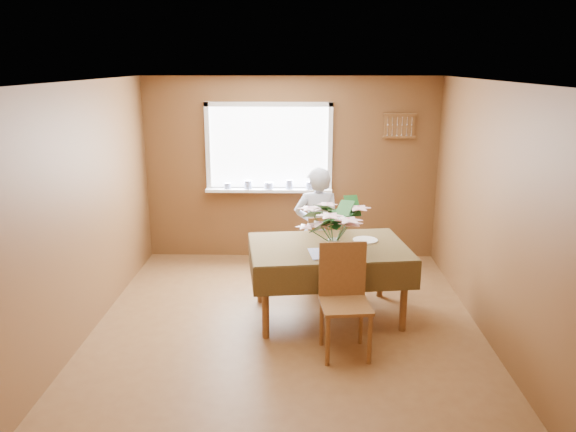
{
  "coord_description": "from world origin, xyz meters",
  "views": [
    {
      "loc": [
        0.14,
        -5.34,
        2.67
      ],
      "look_at": [
        0.0,
        0.55,
        1.05
      ],
      "focal_mm": 35.0,
      "sensor_mm": 36.0,
      "label": 1
    }
  ],
  "objects_px": {
    "dining_table": "(328,254)",
    "chair_near": "(344,295)",
    "flower_bouquet": "(334,221)",
    "chair_far": "(320,248)",
    "seated_woman": "(317,229)"
  },
  "relations": [
    {
      "from": "chair_far",
      "to": "chair_near",
      "type": "relative_size",
      "value": 0.88
    },
    {
      "from": "chair_near",
      "to": "seated_woman",
      "type": "bearing_deg",
      "value": 91.99
    },
    {
      "from": "chair_far",
      "to": "flower_bouquet",
      "type": "xyz_separation_m",
      "value": [
        0.1,
        -1.05,
        0.64
      ]
    },
    {
      "from": "dining_table",
      "to": "flower_bouquet",
      "type": "distance_m",
      "value": 0.51
    },
    {
      "from": "chair_far",
      "to": "seated_woman",
      "type": "relative_size",
      "value": 0.61
    },
    {
      "from": "dining_table",
      "to": "flower_bouquet",
      "type": "xyz_separation_m",
      "value": [
        0.04,
        -0.26,
        0.44
      ]
    },
    {
      "from": "dining_table",
      "to": "chair_near",
      "type": "height_order",
      "value": "chair_near"
    },
    {
      "from": "dining_table",
      "to": "chair_near",
      "type": "bearing_deg",
      "value": -88.95
    },
    {
      "from": "seated_woman",
      "to": "flower_bouquet",
      "type": "height_order",
      "value": "seated_woman"
    },
    {
      "from": "seated_woman",
      "to": "chair_far",
      "type": "bearing_deg",
      "value": -143.21
    },
    {
      "from": "dining_table",
      "to": "seated_woman",
      "type": "distance_m",
      "value": 0.76
    },
    {
      "from": "flower_bouquet",
      "to": "chair_far",
      "type": "bearing_deg",
      "value": 95.24
    },
    {
      "from": "chair_near",
      "to": "seated_woman",
      "type": "xyz_separation_m",
      "value": [
        -0.22,
        1.51,
        0.19
      ]
    },
    {
      "from": "dining_table",
      "to": "flower_bouquet",
      "type": "bearing_deg",
      "value": -89.09
    },
    {
      "from": "chair_far",
      "to": "seated_woman",
      "type": "xyz_separation_m",
      "value": [
        -0.04,
        -0.04,
        0.25
      ]
    }
  ]
}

